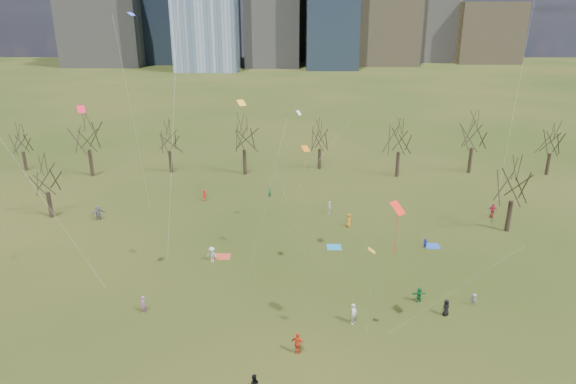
{
  "coord_description": "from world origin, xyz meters",
  "views": [
    {
      "loc": [
        0.24,
        -37.97,
        24.85
      ],
      "look_at": [
        0.0,
        12.0,
        7.0
      ],
      "focal_mm": 32.0,
      "sensor_mm": 36.0,
      "label": 1
    }
  ],
  "objects_px": {
    "person_1": "(354,314)",
    "blanket_crimson": "(223,257)",
    "blanket_navy": "(432,246)",
    "blanket_teal": "(334,247)",
    "person_4": "(298,343)"
  },
  "relations": [
    {
      "from": "blanket_crimson",
      "to": "person_4",
      "type": "distance_m",
      "value": 18.02
    },
    {
      "from": "person_1",
      "to": "blanket_crimson",
      "type": "bearing_deg",
      "value": 80.13
    },
    {
      "from": "blanket_teal",
      "to": "person_4",
      "type": "relative_size",
      "value": 0.88
    },
    {
      "from": "blanket_navy",
      "to": "person_4",
      "type": "distance_m",
      "value": 24.32
    },
    {
      "from": "blanket_teal",
      "to": "person_4",
      "type": "height_order",
      "value": "person_4"
    },
    {
      "from": "blanket_navy",
      "to": "person_4",
      "type": "height_order",
      "value": "person_4"
    },
    {
      "from": "blanket_crimson",
      "to": "person_1",
      "type": "relative_size",
      "value": 0.87
    },
    {
      "from": "blanket_navy",
      "to": "person_1",
      "type": "relative_size",
      "value": 0.87
    },
    {
      "from": "blanket_crimson",
      "to": "person_4",
      "type": "xyz_separation_m",
      "value": [
        7.78,
        -16.23,
        0.89
      ]
    },
    {
      "from": "person_1",
      "to": "blanket_navy",
      "type": "bearing_deg",
      "value": -0.79
    },
    {
      "from": "blanket_teal",
      "to": "person_1",
      "type": "relative_size",
      "value": 0.87
    },
    {
      "from": "person_1",
      "to": "blanket_teal",
      "type": "bearing_deg",
      "value": 36.13
    },
    {
      "from": "person_1",
      "to": "person_4",
      "type": "distance_m",
      "value": 6.22
    },
    {
      "from": "blanket_navy",
      "to": "blanket_crimson",
      "type": "relative_size",
      "value": 1.0
    },
    {
      "from": "blanket_teal",
      "to": "person_1",
      "type": "xyz_separation_m",
      "value": [
        0.45,
        -14.56,
        0.9
      ]
    }
  ]
}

